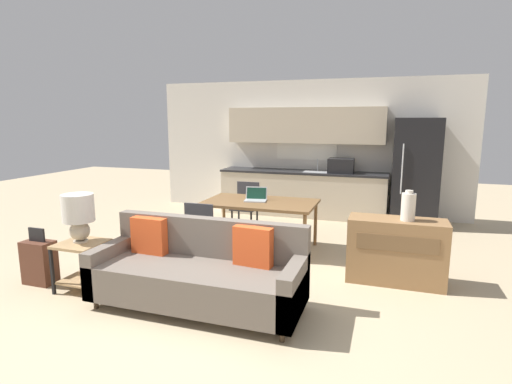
# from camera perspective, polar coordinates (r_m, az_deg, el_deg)

# --- Properties ---
(ground_plane) EXTENTS (20.00, 20.00, 0.00)m
(ground_plane) POSITION_cam_1_polar(r_m,az_deg,el_deg) (4.31, -5.97, -16.05)
(ground_plane) COLOR tan
(wall_back) EXTENTS (6.40, 0.07, 2.70)m
(wall_back) POSITION_cam_1_polar(r_m,az_deg,el_deg) (8.31, 7.19, 6.37)
(wall_back) COLOR silver
(wall_back) RESTS_ON ground_plane
(kitchen_counter) EXTENTS (3.30, 0.65, 2.15)m
(kitchen_counter) POSITION_cam_1_polar(r_m,az_deg,el_deg) (8.07, 6.79, 2.62)
(kitchen_counter) COLOR beige
(kitchen_counter) RESTS_ON ground_plane
(refrigerator) EXTENTS (0.79, 0.78, 1.94)m
(refrigerator) POSITION_cam_1_polar(r_m,az_deg,el_deg) (7.78, 21.79, 2.63)
(refrigerator) COLOR black
(refrigerator) RESTS_ON ground_plane
(dining_table) EXTENTS (1.64, 0.95, 0.72)m
(dining_table) POSITION_cam_1_polar(r_m,az_deg,el_deg) (5.89, 0.57, -1.87)
(dining_table) COLOR brown
(dining_table) RESTS_ON ground_plane
(couch) EXTENTS (2.17, 0.80, 0.88)m
(couch) POSITION_cam_1_polar(r_m,az_deg,el_deg) (4.23, -8.04, -11.42)
(couch) COLOR #3D2D1E
(couch) RESTS_ON ground_plane
(side_table) EXTENTS (0.48, 0.48, 0.55)m
(side_table) POSITION_cam_1_polar(r_m,az_deg,el_deg) (4.96, -23.57, -8.61)
(side_table) COLOR tan
(side_table) RESTS_ON ground_plane
(table_lamp) EXTENTS (0.34, 0.34, 0.55)m
(table_lamp) POSITION_cam_1_polar(r_m,az_deg,el_deg) (4.86, -24.03, -2.79)
(table_lamp) COLOR #B2A893
(table_lamp) RESTS_ON side_table
(credenza) EXTENTS (1.11, 0.44, 0.77)m
(credenza) POSITION_cam_1_polar(r_m,az_deg,el_deg) (5.02, 19.35, -7.94)
(credenza) COLOR olive
(credenza) RESTS_ON ground_plane
(vase) EXTENTS (0.16, 0.16, 0.35)m
(vase) POSITION_cam_1_polar(r_m,az_deg,el_deg) (4.86, 20.93, -1.95)
(vase) COLOR beige
(vase) RESTS_ON credenza
(dining_chair_far_left) EXTENTS (0.43, 0.43, 0.84)m
(dining_chair_far_left) POSITION_cam_1_polar(r_m,az_deg,el_deg) (6.88, -1.44, -1.74)
(dining_chair_far_left) COLOR #38383D
(dining_chair_far_left) RESTS_ON ground_plane
(dining_chair_near_left) EXTENTS (0.42, 0.42, 0.84)m
(dining_chair_near_left) POSITION_cam_1_polar(r_m,az_deg,el_deg) (5.38, -7.53, -5.25)
(dining_chair_near_left) COLOR #38383D
(dining_chair_near_left) RESTS_ON ground_plane
(laptop) EXTENTS (0.36, 0.31, 0.20)m
(laptop) POSITION_cam_1_polar(r_m,az_deg,el_deg) (5.93, -0.02, -0.77)
(laptop) COLOR #B7BABC
(laptop) RESTS_ON dining_table
(suitcase) EXTENTS (0.37, 0.22, 0.67)m
(suitcase) POSITION_cam_1_polar(r_m,az_deg,el_deg) (5.39, -28.54, -8.75)
(suitcase) COLOR brown
(suitcase) RESTS_ON ground_plane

